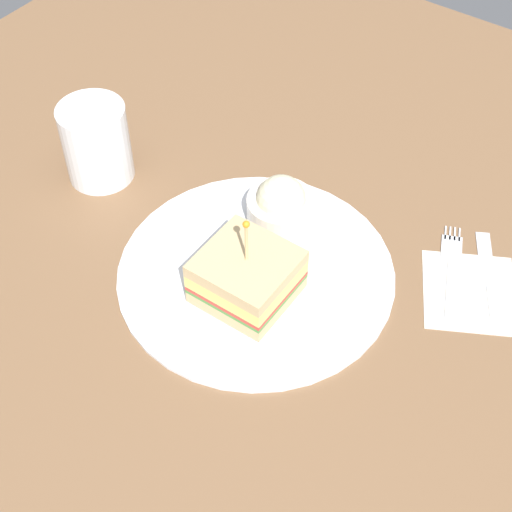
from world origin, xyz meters
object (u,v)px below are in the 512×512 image
at_px(drink_glass, 97,146).
at_px(coleslaw_bowl, 281,204).
at_px(sandwich_half_center, 247,276).
at_px(knife, 487,269).
at_px(plate, 256,271).
at_px(napkin, 469,292).
at_px(fork, 451,259).

bearing_deg(drink_glass, coleslaw_bowl, -75.37).
bearing_deg(sandwich_half_center, drink_glass, 78.08).
xyz_separation_m(sandwich_half_center, knife, (0.18, -0.18, -0.03)).
xyz_separation_m(plate, napkin, (0.11, -0.19, -0.00)).
bearing_deg(drink_glass, knife, -74.01).
xyz_separation_m(drink_glass, napkin, (0.09, -0.43, -0.04)).
bearing_deg(coleslaw_bowl, fork, -72.09).
distance_m(sandwich_half_center, fork, 0.22).
distance_m(sandwich_half_center, drink_glass, 0.25).
bearing_deg(fork, plate, 130.64).
bearing_deg(knife, coleslaw_bowl, 107.33).
height_order(coleslaw_bowl, knife, coleslaw_bowl).
xyz_separation_m(drink_glass, fork, (0.11, -0.39, -0.04)).
xyz_separation_m(fork, knife, (0.01, -0.04, 0.00)).
relative_size(sandwich_half_center, drink_glass, 1.10).
relative_size(plate, napkin, 2.77).
bearing_deg(coleslaw_bowl, napkin, -82.13).
distance_m(napkin, fork, 0.04).
relative_size(coleslaw_bowl, fork, 0.61).
distance_m(drink_glass, napkin, 0.44).
height_order(plate, coleslaw_bowl, coleslaw_bowl).
relative_size(sandwich_half_center, fork, 0.85).
bearing_deg(knife, drink_glass, 105.99).
bearing_deg(plate, sandwich_half_center, -160.16).
xyz_separation_m(plate, fork, (0.13, -0.16, -0.00)).
height_order(plate, drink_glass, drink_glass).
bearing_deg(sandwich_half_center, plate, 19.84).
xyz_separation_m(plate, drink_glass, (0.02, 0.24, 0.04)).
relative_size(coleslaw_bowl, napkin, 0.72).
distance_m(coleslaw_bowl, knife, 0.23).
xyz_separation_m(sandwich_half_center, fork, (0.17, -0.15, -0.03)).
height_order(fork, knife, same).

